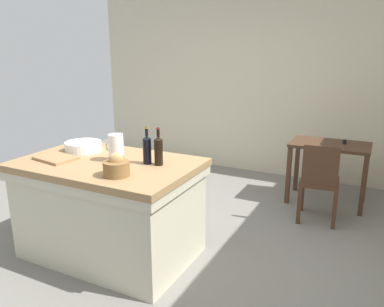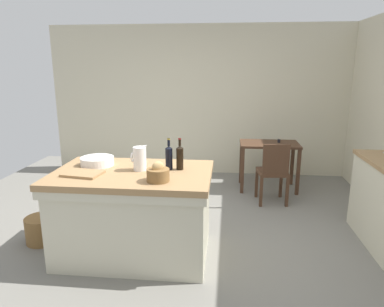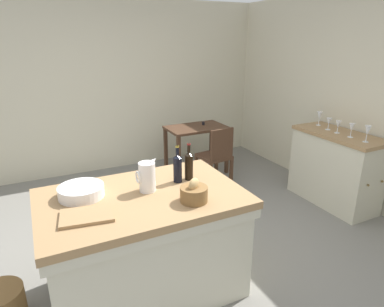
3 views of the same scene
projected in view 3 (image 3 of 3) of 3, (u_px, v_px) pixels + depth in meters
The scene contains 19 objects.
ground_plane at pixel (174, 250), 3.39m from camera, with size 6.76×6.76×0.00m, color slate.
wall_back at pixel (106, 88), 5.17m from camera, with size 5.32×0.12×2.60m, color beige.
wall_right at pixel (369, 102), 4.05m from camera, with size 0.12×5.20×2.60m, color beige.
island_table at pixel (144, 241), 2.72m from camera, with size 1.56×1.00×0.89m.
side_cabinet at pixel (335, 168), 4.24m from camera, with size 0.52×1.14×0.94m.
writing_desk at pixel (196, 134), 5.16m from camera, with size 0.91×0.57×0.79m.
wooden_chair at pixel (216, 155), 4.68m from camera, with size 0.44×0.44×0.89m.
pitcher at pixel (147, 177), 2.61m from camera, with size 0.17×0.13×0.28m.
wash_bowl at pixel (81, 191), 2.54m from camera, with size 0.34×0.34×0.09m, color white.
bread_basket at pixel (194, 193), 2.46m from camera, with size 0.21×0.21×0.19m.
cutting_board at pixel (87, 216), 2.26m from camera, with size 0.35×0.25×0.02m, color #99754C.
wine_bottle_dark at pixel (189, 165), 2.83m from camera, with size 0.07×0.07×0.32m.
wine_bottle_amber at pixel (178, 168), 2.77m from camera, with size 0.07×0.07×0.32m.
wine_glass_far_left at pixel (368, 131), 3.70m from camera, with size 0.07×0.07×0.19m.
wine_glass_left at pixel (352, 128), 3.88m from camera, with size 0.07×0.07×0.16m.
wine_glass_middle at pixel (338, 125), 4.06m from camera, with size 0.07×0.07×0.15m.
wine_glass_right at pixel (329, 122), 4.20m from camera, with size 0.07×0.07×0.15m.
wine_glass_far_right at pixel (320, 116), 4.41m from camera, with size 0.07×0.07×0.18m.
wicker_hamper at pixel (0, 307), 2.49m from camera, with size 0.36×0.36×0.29m, color brown.
Camera 3 is at (-1.11, -2.66, 2.05)m, focal length 31.28 mm.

